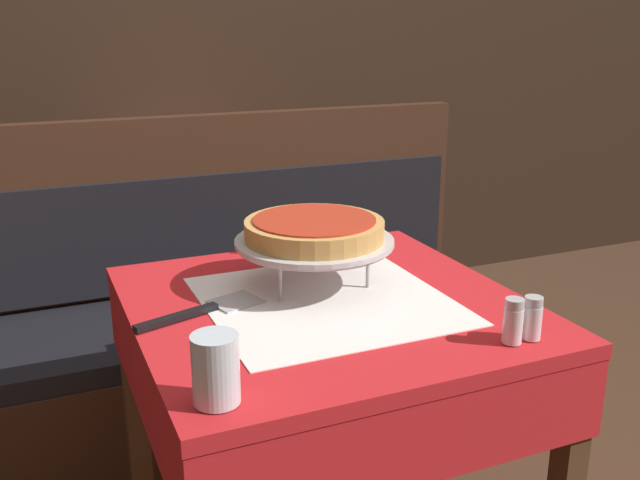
# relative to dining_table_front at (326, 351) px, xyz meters

# --- Properties ---
(dining_table_front) EXTENTS (0.77, 0.77, 0.78)m
(dining_table_front) POSITION_rel_dining_table_front_xyz_m (0.00, 0.00, 0.00)
(dining_table_front) COLOR red
(dining_table_front) RESTS_ON ground_plane
(dining_table_rear) EXTENTS (0.62, 0.62, 0.77)m
(dining_table_rear) POSITION_rel_dining_table_front_xyz_m (0.12, 1.52, -0.00)
(dining_table_rear) COLOR red
(dining_table_rear) RESTS_ON ground_plane
(booth_bench) EXTENTS (1.78, 0.54, 1.04)m
(booth_bench) POSITION_rel_dining_table_front_xyz_m (0.02, 0.79, -0.36)
(booth_bench) COLOR #3D2316
(booth_bench) RESTS_ON ground_plane
(back_wall_panel) EXTENTS (6.00, 0.04, 2.40)m
(back_wall_panel) POSITION_rel_dining_table_front_xyz_m (0.00, 1.91, 0.54)
(back_wall_panel) COLOR black
(back_wall_panel) RESTS_ON ground_plane
(pizza_pan_stand) EXTENTS (0.34, 0.34, 0.10)m
(pizza_pan_stand) POSITION_rel_dining_table_front_xyz_m (0.01, 0.09, 0.21)
(pizza_pan_stand) COLOR #ADADB2
(pizza_pan_stand) RESTS_ON dining_table_front
(deep_dish_pizza) EXTENTS (0.29, 0.29, 0.04)m
(deep_dish_pizza) POSITION_rel_dining_table_front_xyz_m (0.01, 0.09, 0.24)
(deep_dish_pizza) COLOR tan
(deep_dish_pizza) RESTS_ON pizza_pan_stand
(pizza_server) EXTENTS (0.27, 0.13, 0.01)m
(pizza_server) POSITION_rel_dining_table_front_xyz_m (-0.25, 0.04, 0.12)
(pizza_server) COLOR #BCBCC1
(pizza_server) RESTS_ON dining_table_front
(water_glass_near) EXTENTS (0.07, 0.07, 0.11)m
(water_glass_near) POSITION_rel_dining_table_front_xyz_m (-0.31, -0.31, 0.17)
(water_glass_near) COLOR silver
(water_glass_near) RESTS_ON dining_table_front
(salt_shaker) EXTENTS (0.03, 0.03, 0.08)m
(salt_shaker) POSITION_rel_dining_table_front_xyz_m (0.22, -0.31, 0.15)
(salt_shaker) COLOR silver
(salt_shaker) RESTS_ON dining_table_front
(pepper_shaker) EXTENTS (0.03, 0.03, 0.08)m
(pepper_shaker) POSITION_rel_dining_table_front_xyz_m (0.26, -0.31, 0.15)
(pepper_shaker) COLOR silver
(pepper_shaker) RESTS_ON dining_table_front
(napkin_holder) EXTENTS (0.10, 0.05, 0.09)m
(napkin_holder) POSITION_rel_dining_table_front_xyz_m (0.05, 0.34, 0.16)
(napkin_holder) COLOR #B2B2B7
(napkin_holder) RESTS_ON dining_table_front
(condiment_caddy) EXTENTS (0.14, 0.14, 0.15)m
(condiment_caddy) POSITION_rel_dining_table_front_xyz_m (0.17, 1.49, 0.14)
(condiment_caddy) COLOR black
(condiment_caddy) RESTS_ON dining_table_rear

